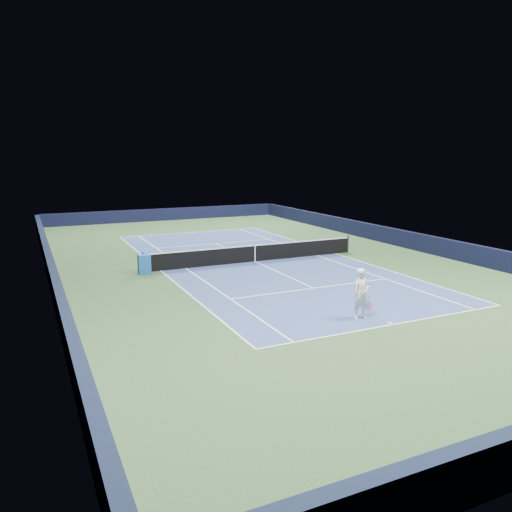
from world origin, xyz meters
name	(u,v)px	position (x,y,z in m)	size (l,w,h in m)	color
ground	(255,262)	(0.00, 0.00, 0.00)	(40.00, 40.00, 0.00)	#2D4D2A
wall_far	(165,214)	(0.00, 19.82, 0.55)	(22.00, 0.35, 1.10)	black
wall_right	(403,239)	(10.82, 0.00, 0.55)	(0.35, 40.00, 1.10)	black
wall_left	(51,271)	(-10.82, 0.00, 0.55)	(0.35, 40.00, 1.10)	black
court_surface	(255,261)	(0.00, 0.00, 0.00)	(10.97, 23.77, 0.01)	navy
baseline_far	(191,232)	(0.00, 11.88, 0.01)	(10.97, 0.08, 0.00)	white
baseline_near	(393,325)	(0.00, -11.88, 0.01)	(10.97, 0.08, 0.00)	white
sideline_doubles_right	(335,253)	(5.49, 0.00, 0.01)	(0.08, 23.77, 0.00)	white
sideline_doubles_left	(161,271)	(-5.49, 0.00, 0.01)	(0.08, 23.77, 0.00)	white
sideline_singles_right	(316,255)	(4.12, 0.00, 0.01)	(0.08, 23.77, 0.00)	white
sideline_singles_left	(186,268)	(-4.12, 0.00, 0.01)	(0.08, 23.77, 0.00)	white
service_line_far	(216,244)	(0.00, 6.40, 0.01)	(8.23, 0.08, 0.00)	white
service_line_near	(314,288)	(0.00, -6.40, 0.01)	(8.23, 0.08, 0.00)	white
center_service_line	(255,261)	(0.00, 0.00, 0.01)	(0.08, 12.80, 0.00)	white
center_mark_far	(192,233)	(0.00, 11.73, 0.01)	(0.08, 0.30, 0.00)	white
center_mark_near	(391,323)	(0.00, -11.73, 0.01)	(0.08, 0.30, 0.00)	white
tennis_net	(255,253)	(0.00, 0.00, 0.50)	(12.90, 0.10, 1.07)	black
sponsor_cube	(144,264)	(-6.40, -0.29, 0.50)	(0.64, 0.58, 1.00)	#1C52AD
tennis_player	(361,294)	(-0.66, -10.82, 0.96)	(0.85, 1.28, 2.16)	white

